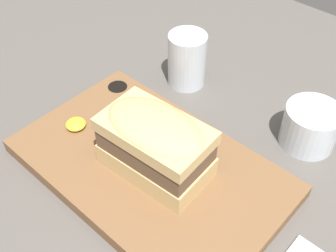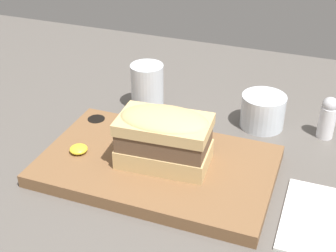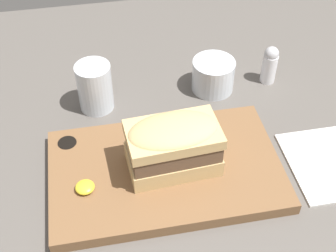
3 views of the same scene
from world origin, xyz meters
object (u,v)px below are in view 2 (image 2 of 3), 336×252
(serving_board, at_px, (157,165))
(salt_shaker, at_px, (328,117))
(water_glass, at_px, (147,90))
(wine_glass, at_px, (263,113))
(sandwich, at_px, (164,136))

(serving_board, bearing_deg, salt_shaker, 39.61)
(water_glass, bearing_deg, wine_glass, 2.91)
(sandwich, bearing_deg, water_glass, 119.73)
(water_glass, bearing_deg, sandwich, -60.27)
(serving_board, distance_m, wine_glass, 0.24)
(wine_glass, relative_size, salt_shaker, 1.03)
(sandwich, distance_m, water_glass, 0.22)
(serving_board, height_order, salt_shaker, salt_shaker)
(wine_glass, bearing_deg, sandwich, -120.54)
(water_glass, bearing_deg, salt_shaker, 2.42)
(sandwich, relative_size, wine_glass, 1.80)
(water_glass, distance_m, wine_glass, 0.23)
(serving_board, relative_size, sandwich, 2.53)
(sandwich, xyz_separation_m, water_glass, (-0.11, 0.19, -0.03))
(serving_board, distance_m, sandwich, 0.06)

